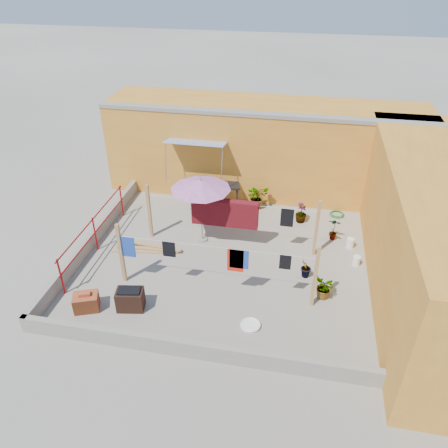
{
  "coord_description": "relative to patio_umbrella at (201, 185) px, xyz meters",
  "views": [
    {
      "loc": [
        1.91,
        -9.91,
        7.68
      ],
      "look_at": [
        -0.09,
        0.3,
        1.05
      ],
      "focal_mm": 35.0,
      "sensor_mm": 36.0,
      "label": 1
    }
  ],
  "objects": [
    {
      "name": "parapet_left",
      "position": [
        -3.19,
        -0.88,
        -1.69
      ],
      "size": [
        0.16,
        7.3,
        0.44
      ],
      "primitive_type": "cube",
      "color": "gray",
      "rests_on": "ground"
    },
    {
      "name": "wall_right",
      "position": [
        6.09,
        -0.88,
        -0.31
      ],
      "size": [
        2.4,
        9.0,
        3.2
      ],
      "primitive_type": "cube",
      "color": "gold",
      "rests_on": "ground"
    },
    {
      "name": "red_railing",
      "position": [
        -2.96,
        -1.08,
        -1.19
      ],
      "size": [
        0.05,
        4.2,
        1.1
      ],
      "color": "#A51012",
      "rests_on": "ground"
    },
    {
      "name": "green_hose",
      "position": [
        4.12,
        2.32,
        -1.87
      ],
      "size": [
        0.5,
        0.5,
        0.07
      ],
      "color": "#197226",
      "rests_on": "ground"
    },
    {
      "name": "ground",
      "position": [
        0.89,
        -0.88,
        -1.91
      ],
      "size": [
        80.0,
        80.0,
        0.0
      ],
      "primitive_type": "plane",
      "color": "#9E998E",
      "rests_on": "ground"
    },
    {
      "name": "water_jug_b",
      "position": [
        4.46,
        0.48,
        -1.75
      ],
      "size": [
        0.23,
        0.23,
        0.36
      ],
      "color": "white",
      "rests_on": "ground"
    },
    {
      "name": "patio_umbrella",
      "position": [
        0.0,
        0.0,
        0.0
      ],
      "size": [
        2.31,
        2.31,
        2.12
      ],
      "color": "gray",
      "rests_on": "ground"
    },
    {
      "name": "parapet_front",
      "position": [
        0.89,
        -4.46,
        -1.69
      ],
      "size": [
        8.3,
        0.16,
        0.44
      ],
      "primitive_type": "cube",
      "color": "gray",
      "rests_on": "ground"
    },
    {
      "name": "white_basin",
      "position": [
        1.98,
        -3.34,
        -1.86
      ],
      "size": [
        0.49,
        0.49,
        0.09
      ],
      "color": "white",
      "rests_on": "ground"
    },
    {
      "name": "brick_stack",
      "position": [
        -2.12,
        -3.52,
        -1.68
      ],
      "size": [
        0.72,
        0.63,
        0.53
      ],
      "color": "#AB4C27",
      "rests_on": "ground"
    },
    {
      "name": "lumber_pile",
      "position": [
        -1.48,
        -0.84,
        -1.85
      ],
      "size": [
        2.06,
        0.59,
        0.12
      ],
      "color": "tan",
      "rests_on": "ground"
    },
    {
      "name": "plant_right_a",
      "position": [
        3.96,
        0.82,
        -1.53
      ],
      "size": [
        0.45,
        0.35,
        0.76
      ],
      "primitive_type": "imported",
      "rotation": [
        0.0,
        0.0,
        2.93
      ],
      "color": "#205117",
      "rests_on": "ground"
    },
    {
      "name": "plant_right_c",
      "position": [
        3.68,
        -1.96,
        -1.58
      ],
      "size": [
        0.69,
        0.73,
        0.66
      ],
      "primitive_type": "imported",
      "rotation": [
        0.0,
        0.0,
        5.07
      ],
      "color": "#205117",
      "rests_on": "ground"
    },
    {
      "name": "plant_back_b",
      "position": [
        2.92,
        1.66,
        -1.57
      ],
      "size": [
        0.48,
        0.48,
        0.67
      ],
      "primitive_type": "imported",
      "rotation": [
        0.0,
        0.0,
        1.2
      ],
      "color": "#205117",
      "rests_on": "ground"
    },
    {
      "name": "wall_back",
      "position": [
        1.39,
        3.81,
        -0.3
      ],
      "size": [
        11.0,
        3.27,
        3.21
      ],
      "color": "gold",
      "rests_on": "ground"
    },
    {
      "name": "brazier",
      "position": [
        -1.05,
        -3.27,
        -1.62
      ],
      "size": [
        0.73,
        0.55,
        0.59
      ],
      "color": "#321B13",
      "rests_on": "ground"
    },
    {
      "name": "plant_back_a",
      "position": [
        1.39,
        2.32,
        -1.48
      ],
      "size": [
        1.0,
        0.97,
        0.85
      ],
      "primitive_type": "imported",
      "rotation": [
        0.0,
        0.0,
        0.58
      ],
      "color": "#205117",
      "rests_on": "ground"
    },
    {
      "name": "water_jug_a",
      "position": [
        4.59,
        -0.38,
        -1.76
      ],
      "size": [
        0.21,
        0.21,
        0.33
      ],
      "color": "white",
      "rests_on": "ground"
    },
    {
      "name": "outdoor_table",
      "position": [
        -0.08,
        2.32,
        -1.21
      ],
      "size": [
        1.82,
        1.24,
        0.78
      ],
      "color": "black",
      "rests_on": "ground"
    },
    {
      "name": "plant_right_b",
      "position": [
        3.18,
        -1.21,
        -1.59
      ],
      "size": [
        0.39,
        0.43,
        0.64
      ],
      "primitive_type": "imported",
      "rotation": [
        0.0,
        0.0,
        4.36
      ],
      "color": "#205117",
      "rests_on": "ground"
    },
    {
      "name": "clothesline_rig",
      "position": [
        0.76,
        -0.34,
        -0.83
      ],
      "size": [
        5.09,
        2.35,
        1.8
      ],
      "color": "tan",
      "rests_on": "ground"
    }
  ]
}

